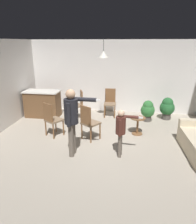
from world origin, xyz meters
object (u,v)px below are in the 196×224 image
at_px(dining_chair_near_wall, 78,103).
at_px(potted_plant_by_wall, 148,110).
at_px(person_adult, 72,115).
at_px(dining_chair_spare, 52,118).
at_px(kitchen_counter, 43,104).
at_px(person_child, 121,128).
at_px(side_table_by_couch, 138,124).
at_px(potted_plant_corner, 167,107).
at_px(spare_remote_on_table, 137,116).
at_px(dining_chair_centre_back, 89,121).
at_px(dining_chair_by_counter, 110,101).

relative_size(dining_chair_near_wall, potted_plant_by_wall, 1.38).
height_order(person_adult, dining_chair_spare, person_adult).
bearing_deg(kitchen_counter, dining_chair_spare, -59.51).
distance_m(kitchen_counter, dining_chair_spare, 1.88).
xyz_separation_m(person_adult, person_child, (1.13, 0.11, -0.29)).
distance_m(kitchen_counter, side_table_by_couch, 3.56).
xyz_separation_m(person_adult, potted_plant_corner, (2.59, 2.96, -0.57)).
height_order(dining_chair_spare, potted_plant_by_wall, dining_chair_spare).
distance_m(dining_chair_spare, spare_remote_on_table, 2.45).
distance_m(side_table_by_couch, potted_plant_corner, 1.81).
xyz_separation_m(kitchen_counter, potted_plant_corner, (4.42, 0.38, -0.05)).
bearing_deg(dining_chair_centre_back, dining_chair_spare, -148.95).
bearing_deg(person_child, spare_remote_on_table, 169.51).
relative_size(dining_chair_near_wall, spare_remote_on_table, 7.69).
bearing_deg(person_adult, person_child, 97.94).
bearing_deg(dining_chair_near_wall, person_adult, 169.26).
xyz_separation_m(potted_plant_by_wall, spare_remote_on_table, (-0.40, -1.13, 0.14)).
xyz_separation_m(kitchen_counter, dining_chair_near_wall, (1.33, -0.00, 0.07)).
height_order(person_adult, potted_plant_by_wall, person_adult).
height_order(kitchen_counter, potted_plant_by_wall, kitchen_counter).
distance_m(side_table_by_couch, dining_chair_spare, 2.49).
relative_size(dining_chair_spare, spare_remote_on_table, 7.69).
bearing_deg(side_table_by_couch, dining_chair_near_wall, 151.89).
distance_m(potted_plant_corner, spare_remote_on_table, 1.80).
bearing_deg(spare_remote_on_table, dining_chair_centre_back, -153.41).
xyz_separation_m(person_adult, dining_chair_by_counter, (0.58, 3.02, -0.46)).
bearing_deg(potted_plant_corner, person_adult, -131.21).
relative_size(side_table_by_couch, spare_remote_on_table, 4.00).
xyz_separation_m(dining_chair_by_counter, spare_remote_on_table, (0.93, -1.49, -0.01)).
xyz_separation_m(dining_chair_by_counter, dining_chair_near_wall, (-1.08, -0.44, 0.00)).
distance_m(dining_chair_centre_back, potted_plant_by_wall, 2.46).
relative_size(side_table_by_couch, dining_chair_near_wall, 0.52).
xyz_separation_m(person_child, dining_chair_by_counter, (-0.55, 2.90, -0.17)).
bearing_deg(dining_chair_near_wall, kitchen_counter, 68.19).
height_order(dining_chair_by_counter, spare_remote_on_table, dining_chair_by_counter).
bearing_deg(dining_chair_near_wall, potted_plant_by_wall, -109.64).
height_order(dining_chair_near_wall, dining_chair_spare, same).
bearing_deg(potted_plant_by_wall, potted_plant_corner, 23.71).
xyz_separation_m(kitchen_counter, side_table_by_couch, (3.38, -1.10, -0.15)).
distance_m(dining_chair_spare, potted_plant_corner, 4.00).
distance_m(dining_chair_by_counter, potted_plant_corner, 2.02).
bearing_deg(dining_chair_near_wall, dining_chair_spare, 145.35).
height_order(person_adult, person_child, person_adult).
relative_size(dining_chair_centre_back, potted_plant_by_wall, 1.38).
relative_size(side_table_by_couch, person_adult, 0.32).
bearing_deg(dining_chair_near_wall, side_table_by_couch, -139.73).
bearing_deg(potted_plant_corner, dining_chair_near_wall, -172.96).
distance_m(dining_chair_spare, potted_plant_by_wall, 3.26).
bearing_deg(potted_plant_by_wall, kitchen_counter, -178.80).
bearing_deg(potted_plant_corner, potted_plant_by_wall, -156.29).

